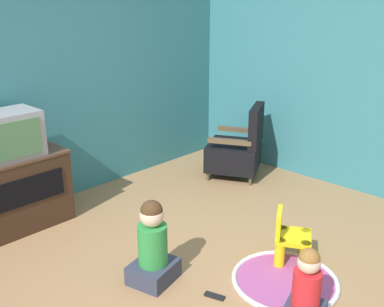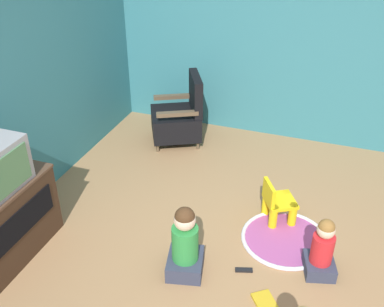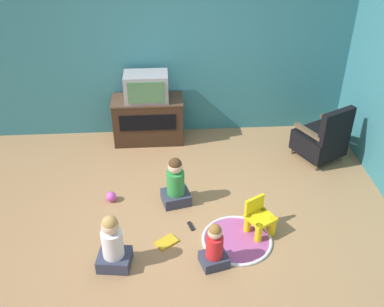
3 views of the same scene
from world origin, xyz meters
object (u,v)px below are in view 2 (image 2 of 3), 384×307
object	(u,v)px
black_armchair	(179,117)
child_watching_left	(322,250)
remote_control	(244,270)
yellow_kid_chair	(278,204)
child_watching_center	(185,245)
book	(266,304)

from	to	relation	value
black_armchair	child_watching_left	world-z (taller)	black_armchair
child_watching_left	remote_control	size ratio (longest dim) A/B	3.56
yellow_kid_chair	child_watching_center	size ratio (longest dim) A/B	0.66
black_armchair	book	xyz separation A→B (m)	(-2.26, -1.59, -0.32)
child_watching_center	book	world-z (taller)	child_watching_center
child_watching_center	book	xyz separation A→B (m)	(-0.14, -0.73, -0.28)
black_armchair	book	bearing A→B (deg)	7.85
black_armchair	child_watching_left	xyz separation A→B (m)	(-1.76, -1.94, -0.09)
remote_control	child_watching_left	bearing A→B (deg)	-178.14
yellow_kid_chair	remote_control	world-z (taller)	yellow_kid_chair
yellow_kid_chair	black_armchair	bearing A→B (deg)	21.35
book	remote_control	distance (m)	0.39
child_watching_left	black_armchair	bearing A→B (deg)	32.34
child_watching_center	black_armchair	bearing A→B (deg)	9.01
yellow_kid_chair	child_watching_center	distance (m)	1.13
child_watching_center	remote_control	bearing A→B (deg)	-84.62
black_armchair	child_watching_center	size ratio (longest dim) A/B	1.32
book	child_watching_left	bearing A→B (deg)	-71.50
black_armchair	book	distance (m)	2.79
child_watching_left	child_watching_center	distance (m)	1.14
child_watching_center	remote_control	xyz separation A→B (m)	(0.16, -0.48, -0.28)
child_watching_left	book	size ratio (longest dim) A/B	1.93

